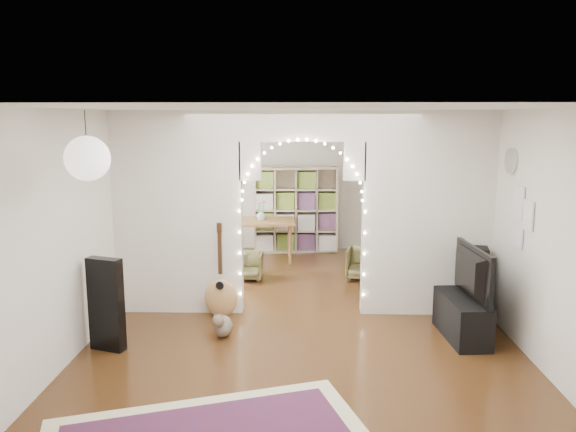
{
  "coord_description": "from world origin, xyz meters",
  "views": [
    {
      "loc": [
        -0.0,
        -7.32,
        2.61
      ],
      "look_at": [
        -0.19,
        0.3,
        1.27
      ],
      "focal_mm": 35.0,
      "sensor_mm": 36.0,
      "label": 1
    }
  ],
  "objects_px": {
    "dining_table": "(261,224)",
    "dining_chair_right": "(364,264)",
    "floor_speaker": "(471,284)",
    "dining_chair_left": "(248,266)",
    "bookcase": "(296,209)",
    "media_console": "(462,318)",
    "acoustic_guitar": "(221,283)"
  },
  "relations": [
    {
      "from": "bookcase",
      "to": "dining_chair_left",
      "type": "height_order",
      "value": "bookcase"
    },
    {
      "from": "media_console",
      "to": "dining_chair_left",
      "type": "xyz_separation_m",
      "value": [
        -2.8,
        2.41,
        -0.03
      ]
    },
    {
      "from": "dining_chair_left",
      "to": "dining_chair_right",
      "type": "distance_m",
      "value": 1.9
    },
    {
      "from": "acoustic_guitar",
      "to": "media_console",
      "type": "bearing_deg",
      "value": 0.52
    },
    {
      "from": "floor_speaker",
      "to": "dining_chair_left",
      "type": "relative_size",
      "value": 1.98
    },
    {
      "from": "media_console",
      "to": "dining_table",
      "type": "relative_size",
      "value": 0.81
    },
    {
      "from": "dining_table",
      "to": "dining_chair_left",
      "type": "height_order",
      "value": "dining_table"
    },
    {
      "from": "dining_table",
      "to": "dining_chair_right",
      "type": "relative_size",
      "value": 2.2
    },
    {
      "from": "media_console",
      "to": "dining_chair_left",
      "type": "relative_size",
      "value": 2.05
    },
    {
      "from": "media_console",
      "to": "dining_table",
      "type": "bearing_deg",
      "value": 122.0
    },
    {
      "from": "bookcase",
      "to": "dining_chair_right",
      "type": "height_order",
      "value": "bookcase"
    },
    {
      "from": "acoustic_guitar",
      "to": "media_console",
      "type": "height_order",
      "value": "acoustic_guitar"
    },
    {
      "from": "dining_table",
      "to": "dining_chair_right",
      "type": "bearing_deg",
      "value": -36.66
    },
    {
      "from": "floor_speaker",
      "to": "bookcase",
      "type": "xyz_separation_m",
      "value": [
        -2.32,
        3.75,
        0.35
      ]
    },
    {
      "from": "media_console",
      "to": "dining_chair_right",
      "type": "distance_m",
      "value": 2.63
    },
    {
      "from": "media_console",
      "to": "dining_chair_right",
      "type": "xyz_separation_m",
      "value": [
        -0.9,
        2.47,
        0.01
      ]
    },
    {
      "from": "acoustic_guitar",
      "to": "dining_chair_left",
      "type": "bearing_deg",
      "value": 96.68
    },
    {
      "from": "bookcase",
      "to": "media_console",
      "type": "bearing_deg",
      "value": -71.72
    },
    {
      "from": "floor_speaker",
      "to": "media_console",
      "type": "bearing_deg",
      "value": -102.34
    },
    {
      "from": "acoustic_guitar",
      "to": "floor_speaker",
      "type": "bearing_deg",
      "value": 12.54
    },
    {
      "from": "floor_speaker",
      "to": "bookcase",
      "type": "distance_m",
      "value": 4.42
    },
    {
      "from": "acoustic_guitar",
      "to": "bookcase",
      "type": "relative_size",
      "value": 0.65
    },
    {
      "from": "acoustic_guitar",
      "to": "dining_chair_left",
      "type": "height_order",
      "value": "acoustic_guitar"
    },
    {
      "from": "floor_speaker",
      "to": "dining_chair_right",
      "type": "height_order",
      "value": "floor_speaker"
    },
    {
      "from": "media_console",
      "to": "floor_speaker",
      "type": "bearing_deg",
      "value": 61.71
    },
    {
      "from": "media_console",
      "to": "dining_table",
      "type": "distance_m",
      "value": 4.53
    },
    {
      "from": "dining_table",
      "to": "dining_chair_left",
      "type": "relative_size",
      "value": 2.55
    },
    {
      "from": "bookcase",
      "to": "dining_chair_left",
      "type": "xyz_separation_m",
      "value": [
        -0.76,
        -1.98,
        -0.61
      ]
    },
    {
      "from": "dining_chair_right",
      "to": "acoustic_guitar",
      "type": "bearing_deg",
      "value": -126.13
    },
    {
      "from": "floor_speaker",
      "to": "dining_chair_right",
      "type": "bearing_deg",
      "value": 134.57
    },
    {
      "from": "acoustic_guitar",
      "to": "dining_chair_right",
      "type": "relative_size",
      "value": 1.91
    },
    {
      "from": "floor_speaker",
      "to": "dining_chair_left",
      "type": "height_order",
      "value": "floor_speaker"
    }
  ]
}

